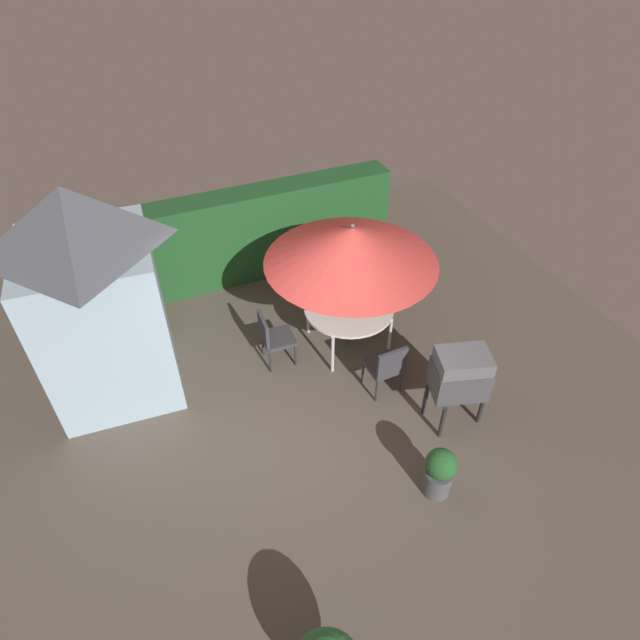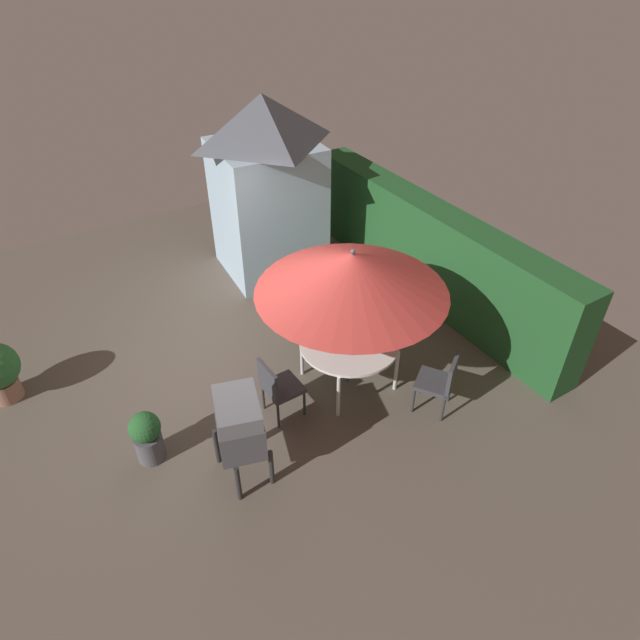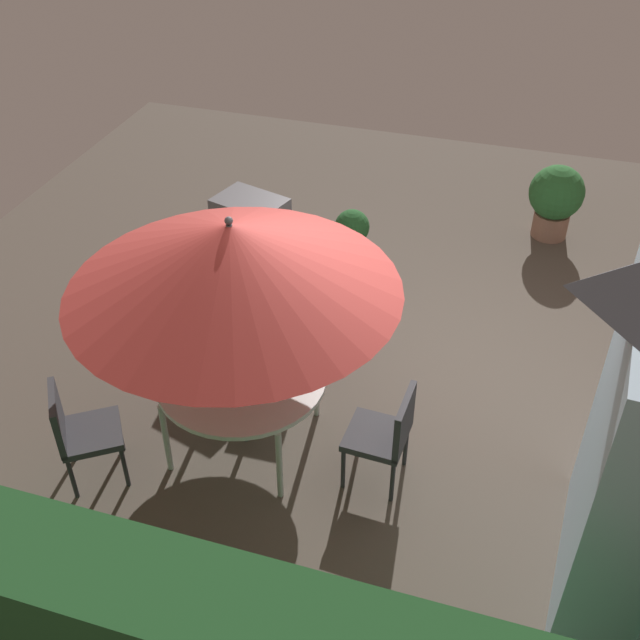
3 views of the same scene
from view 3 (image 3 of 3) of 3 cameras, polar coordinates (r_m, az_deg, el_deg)
The scene contains 9 objects.
ground_plane at distance 7.20m, azimuth 6.70°, elevation -4.89°, with size 11.00×11.00×0.00m, color brown.
patio_table at distance 6.22m, azimuth -5.80°, elevation -4.43°, with size 1.37×1.37×0.73m.
patio_umbrella at distance 5.52m, azimuth -6.54°, elevation 4.56°, with size 2.48×2.48×2.17m.
bbq_grill at distance 7.78m, azimuth -5.09°, elevation 6.58°, with size 0.81×0.68×1.20m.
chair_near_shed at distance 6.30m, azimuth -17.42°, elevation -7.71°, with size 0.64×0.64×0.90m.
chair_far_side at distance 6.02m, azimuth 5.00°, elevation -8.25°, with size 0.49×0.48×0.90m.
chair_toward_hedge at distance 7.16m, azimuth -2.63°, elevation 0.50°, with size 0.48×0.48×0.90m.
potted_plant_by_shed at distance 8.52m, azimuth 2.36°, elevation 6.00°, with size 0.38×0.38×0.73m.
potted_plant_by_grill at distance 9.47m, azimuth 17.01°, elevation 8.62°, with size 0.64×0.64×0.89m.
Camera 3 is at (-0.76, 5.30, 4.81)m, focal length 43.32 mm.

